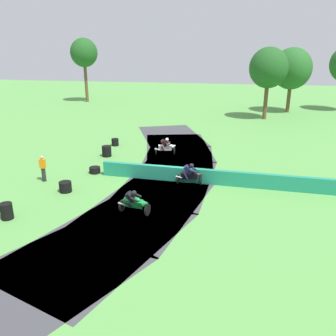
{
  "coord_description": "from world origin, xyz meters",
  "views": [
    {
      "loc": [
        3.66,
        -20.14,
        7.89
      ],
      "look_at": [
        -0.05,
        -0.28,
        0.9
      ],
      "focal_mm": 37.84,
      "sensor_mm": 36.0,
      "label": 1
    }
  ],
  "objects_px": {
    "motorcycle_lead_green": "(135,202)",
    "tire_stack_mid_a": "(65,187)",
    "track_marshal": "(43,169)",
    "motorcycle_trailing_white": "(166,147)",
    "tire_stack_far": "(107,151)",
    "tire_stack_extra_a": "(115,142)",
    "motorcycle_chase_black": "(190,175)",
    "tire_stack_mid_b": "(95,170)",
    "tire_stack_near": "(7,211)"
  },
  "relations": [
    {
      "from": "motorcycle_lead_green",
      "to": "motorcycle_chase_black",
      "type": "height_order",
      "value": "motorcycle_chase_black"
    },
    {
      "from": "motorcycle_trailing_white",
      "to": "tire_stack_mid_a",
      "type": "xyz_separation_m",
      "value": [
        -4.28,
        -8.1,
        -0.36
      ]
    },
    {
      "from": "motorcycle_trailing_white",
      "to": "tire_stack_mid_a",
      "type": "distance_m",
      "value": 9.17
    },
    {
      "from": "motorcycle_lead_green",
      "to": "tire_stack_mid_b",
      "type": "height_order",
      "value": "motorcycle_lead_green"
    },
    {
      "from": "tire_stack_mid_a",
      "to": "tire_stack_extra_a",
      "type": "height_order",
      "value": "same"
    },
    {
      "from": "track_marshal",
      "to": "tire_stack_mid_a",
      "type": "bearing_deg",
      "value": -32.87
    },
    {
      "from": "motorcycle_lead_green",
      "to": "tire_stack_far",
      "type": "distance_m",
      "value": 10.14
    },
    {
      "from": "motorcycle_trailing_white",
      "to": "tire_stack_near",
      "type": "xyz_separation_m",
      "value": [
        -5.53,
        -11.73,
        -0.26
      ]
    },
    {
      "from": "motorcycle_lead_green",
      "to": "track_marshal",
      "type": "height_order",
      "value": "track_marshal"
    },
    {
      "from": "motorcycle_lead_green",
      "to": "tire_stack_near",
      "type": "bearing_deg",
      "value": -164.78
    },
    {
      "from": "motorcycle_lead_green",
      "to": "tire_stack_mid_a",
      "type": "bearing_deg",
      "value": 156.61
    },
    {
      "from": "motorcycle_trailing_white",
      "to": "tire_stack_near",
      "type": "height_order",
      "value": "motorcycle_trailing_white"
    },
    {
      "from": "tire_stack_mid_a",
      "to": "track_marshal",
      "type": "distance_m",
      "value": 2.5
    },
    {
      "from": "tire_stack_mid_b",
      "to": "tire_stack_extra_a",
      "type": "xyz_separation_m",
      "value": [
        -0.86,
        6.66,
        0.1
      ]
    },
    {
      "from": "track_marshal",
      "to": "tire_stack_far",
      "type": "bearing_deg",
      "value": 70.4
    },
    {
      "from": "motorcycle_trailing_white",
      "to": "tire_stack_mid_b",
      "type": "bearing_deg",
      "value": -128.54
    },
    {
      "from": "motorcycle_trailing_white",
      "to": "tire_stack_mid_a",
      "type": "height_order",
      "value": "motorcycle_trailing_white"
    },
    {
      "from": "motorcycle_trailing_white",
      "to": "track_marshal",
      "type": "bearing_deg",
      "value": -133.06
    },
    {
      "from": "motorcycle_lead_green",
      "to": "tire_stack_extra_a",
      "type": "height_order",
      "value": "motorcycle_lead_green"
    },
    {
      "from": "track_marshal",
      "to": "tire_stack_mid_b",
      "type": "bearing_deg",
      "value": 38.21
    },
    {
      "from": "tire_stack_near",
      "to": "track_marshal",
      "type": "relative_size",
      "value": 0.49
    },
    {
      "from": "motorcycle_trailing_white",
      "to": "tire_stack_mid_b",
      "type": "xyz_separation_m",
      "value": [
        -3.83,
        -4.81,
        -0.46
      ]
    },
    {
      "from": "tire_stack_extra_a",
      "to": "track_marshal",
      "type": "xyz_separation_m",
      "value": [
        -1.65,
        -8.64,
        0.52
      ]
    },
    {
      "from": "track_marshal",
      "to": "tire_stack_extra_a",
      "type": "bearing_deg",
      "value": 79.18
    },
    {
      "from": "motorcycle_chase_black",
      "to": "motorcycle_trailing_white",
      "type": "bearing_deg",
      "value": 114.15
    },
    {
      "from": "tire_stack_mid_b",
      "to": "motorcycle_trailing_white",
      "type": "bearing_deg",
      "value": 51.46
    },
    {
      "from": "motorcycle_chase_black",
      "to": "tire_stack_mid_b",
      "type": "relative_size",
      "value": 2.36
    },
    {
      "from": "tire_stack_near",
      "to": "tire_stack_extra_a",
      "type": "relative_size",
      "value": 1.33
    },
    {
      "from": "tire_stack_mid_a",
      "to": "tire_stack_far",
      "type": "relative_size",
      "value": 0.88
    },
    {
      "from": "motorcycle_trailing_white",
      "to": "tire_stack_mid_a",
      "type": "bearing_deg",
      "value": -117.84
    },
    {
      "from": "tire_stack_extra_a",
      "to": "motorcycle_lead_green",
      "type": "bearing_deg",
      "value": -67.08
    },
    {
      "from": "motorcycle_chase_black",
      "to": "tire_stack_mid_a",
      "type": "relative_size",
      "value": 2.4
    },
    {
      "from": "tire_stack_far",
      "to": "tire_stack_mid_a",
      "type": "bearing_deg",
      "value": -89.62
    },
    {
      "from": "tire_stack_near",
      "to": "tire_stack_mid_b",
      "type": "bearing_deg",
      "value": 76.17
    },
    {
      "from": "tire_stack_extra_a",
      "to": "track_marshal",
      "type": "height_order",
      "value": "track_marshal"
    },
    {
      "from": "motorcycle_lead_green",
      "to": "motorcycle_trailing_white",
      "type": "relative_size",
      "value": 1.0
    },
    {
      "from": "motorcycle_chase_black",
      "to": "tire_stack_mid_a",
      "type": "distance_m",
      "value": 7.26
    },
    {
      "from": "motorcycle_chase_black",
      "to": "tire_stack_near",
      "type": "relative_size",
      "value": 2.1
    },
    {
      "from": "motorcycle_lead_green",
      "to": "motorcycle_chase_black",
      "type": "relative_size",
      "value": 1.01
    },
    {
      "from": "tire_stack_far",
      "to": "motorcycle_lead_green",
      "type": "bearing_deg",
      "value": -62.33
    },
    {
      "from": "motorcycle_lead_green",
      "to": "tire_stack_far",
      "type": "relative_size",
      "value": 2.13
    },
    {
      "from": "tire_stack_mid_a",
      "to": "tire_stack_far",
      "type": "bearing_deg",
      "value": 90.38
    },
    {
      "from": "tire_stack_mid_a",
      "to": "tire_stack_far",
      "type": "xyz_separation_m",
      "value": [
        -0.05,
        6.96,
        0.1
      ]
    },
    {
      "from": "motorcycle_trailing_white",
      "to": "tire_stack_mid_a",
      "type": "relative_size",
      "value": 2.44
    },
    {
      "from": "motorcycle_trailing_white",
      "to": "tire_stack_far",
      "type": "xyz_separation_m",
      "value": [
        -4.33,
        -1.14,
        -0.26
      ]
    },
    {
      "from": "tire_stack_extra_a",
      "to": "tire_stack_mid_b",
      "type": "bearing_deg",
      "value": -82.68
    },
    {
      "from": "motorcycle_lead_green",
      "to": "tire_stack_extra_a",
      "type": "xyz_separation_m",
      "value": [
        -5.06,
        11.98,
        -0.34
      ]
    },
    {
      "from": "motorcycle_lead_green",
      "to": "track_marshal",
      "type": "xyz_separation_m",
      "value": [
        -6.71,
        3.34,
        0.18
      ]
    },
    {
      "from": "tire_stack_near",
      "to": "tire_stack_mid_b",
      "type": "height_order",
      "value": "tire_stack_near"
    },
    {
      "from": "motorcycle_lead_green",
      "to": "tire_stack_mid_a",
      "type": "xyz_separation_m",
      "value": [
        -4.66,
        2.02,
        -0.34
      ]
    }
  ]
}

